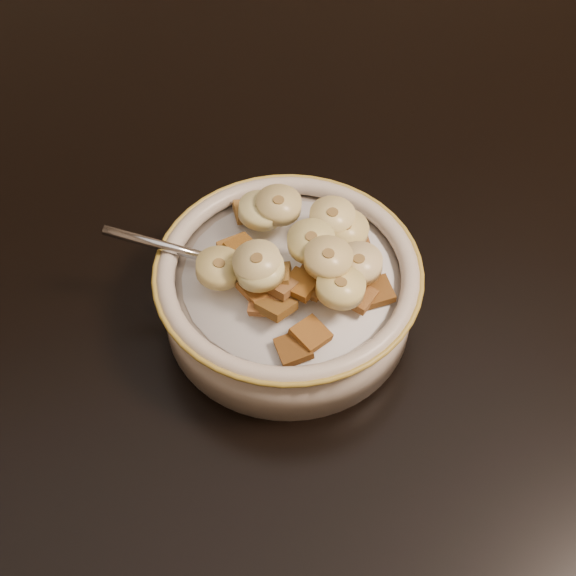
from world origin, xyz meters
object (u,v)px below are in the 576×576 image
object	(u,v)px
cereal_bowl	(288,296)
spoon	(248,268)
chair	(265,97)
table	(354,277)

from	to	relation	value
cereal_bowl	spoon	bearing A→B (deg)	153.94
chair	cereal_bowl	size ratio (longest dim) A/B	5.11
cereal_bowl	spoon	distance (m)	0.04
table	spoon	size ratio (longest dim) A/B	34.05
cereal_bowl	table	bearing A→B (deg)	28.17
table	chair	distance (m)	0.66
chair	cereal_bowl	bearing A→B (deg)	-116.45
chair	table	bearing A→B (deg)	-111.21
chair	cereal_bowl	distance (m)	0.71
cereal_bowl	spoon	size ratio (longest dim) A/B	4.17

